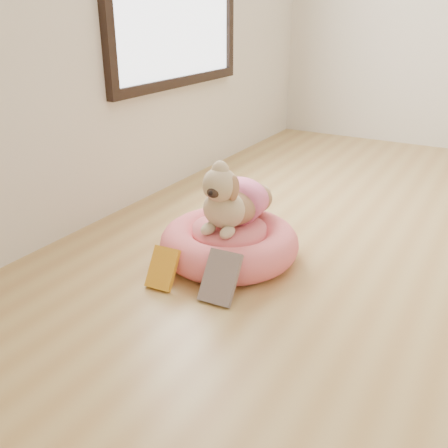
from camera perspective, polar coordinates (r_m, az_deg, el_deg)
The scene contains 4 objects.
pet_bed at distance 2.36m, azimuth 0.61°, elevation -2.19°, with size 0.66×0.66×0.17m.
dog at distance 2.30m, azimuth 1.04°, elevation 4.05°, with size 0.32×0.47×0.34m, color brown, non-canonical shape.
book_yellow at distance 2.16m, azimuth -7.02°, elevation -5.04°, with size 0.12×0.02×0.18m, color yellow.
book_white at distance 2.04m, azimuth -0.42°, elevation -6.12°, with size 0.14×0.02×0.22m, color silver.
Camera 1 is at (-0.09, -2.31, 1.11)m, focal length 40.00 mm.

